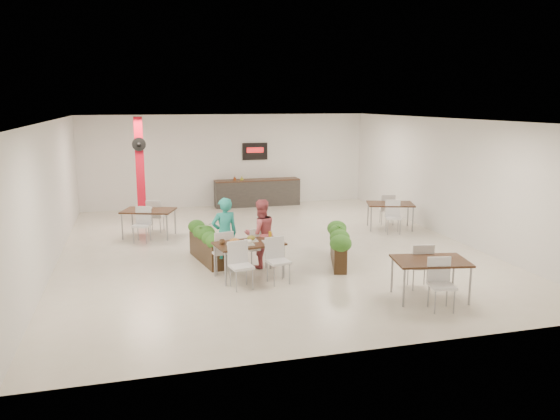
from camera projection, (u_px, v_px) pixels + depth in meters
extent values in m
plane|color=beige|center=(268.00, 248.00, 13.78)|extent=(12.00, 12.00, 0.00)
cube|color=white|center=(227.00, 160.00, 19.15)|extent=(10.00, 0.10, 3.20)
cube|color=white|center=(368.00, 246.00, 7.79)|extent=(10.00, 0.10, 3.20)
cube|color=white|center=(51.00, 194.00, 12.19)|extent=(0.10, 12.00, 3.20)
cube|color=white|center=(447.00, 178.00, 14.75)|extent=(0.10, 12.00, 3.20)
cube|color=white|center=(268.00, 120.00, 13.16)|extent=(10.00, 12.00, 0.04)
cube|color=red|center=(140.00, 171.00, 16.30)|extent=(0.25, 0.25, 3.20)
cylinder|color=black|center=(139.00, 144.00, 15.97)|extent=(0.40, 0.06, 0.40)
sphere|color=black|center=(139.00, 144.00, 15.94)|extent=(0.12, 0.12, 0.12)
cube|color=#2B2826|center=(257.00, 193.00, 19.30)|extent=(3.00, 0.60, 0.90)
cube|color=black|center=(257.00, 180.00, 19.21)|extent=(3.00, 0.62, 0.04)
cube|color=black|center=(255.00, 151.00, 19.31)|extent=(0.90, 0.04, 0.60)
cube|color=red|center=(255.00, 150.00, 19.27)|extent=(0.60, 0.02, 0.18)
imported|color=brown|center=(235.00, 178.00, 18.98)|extent=(0.09, 0.09, 0.19)
imported|color=gold|center=(242.00, 178.00, 19.05)|extent=(0.13, 0.13, 0.17)
cube|color=black|center=(249.00, 244.00, 11.34)|extent=(1.52, 1.02, 0.04)
cylinder|color=gray|center=(226.00, 269.00, 10.85)|extent=(0.04, 0.04, 0.71)
cylinder|color=gray|center=(284.00, 261.00, 11.37)|extent=(0.04, 0.04, 0.71)
cylinder|color=gray|center=(215.00, 260.00, 11.45)|extent=(0.04, 0.04, 0.71)
cylinder|color=gray|center=(270.00, 253.00, 11.98)|extent=(0.04, 0.04, 0.71)
cube|color=white|center=(222.00, 252.00, 11.76)|extent=(0.48, 0.48, 0.05)
cube|color=white|center=(224.00, 242.00, 11.55)|extent=(0.42, 0.11, 0.45)
cylinder|color=gray|center=(227.00, 259.00, 12.03)|extent=(0.02, 0.02, 0.43)
cylinder|color=gray|center=(212.00, 261.00, 11.89)|extent=(0.02, 0.02, 0.43)
cylinder|color=gray|center=(232.00, 263.00, 11.73)|extent=(0.02, 0.02, 0.43)
cylinder|color=gray|center=(217.00, 265.00, 11.59)|extent=(0.02, 0.02, 0.43)
cube|color=white|center=(256.00, 248.00, 12.09)|extent=(0.48, 0.48, 0.05)
cube|color=white|center=(259.00, 239.00, 11.87)|extent=(0.42, 0.11, 0.45)
cylinder|color=gray|center=(260.00, 255.00, 12.36)|extent=(0.02, 0.02, 0.43)
cylinder|color=gray|center=(246.00, 257.00, 12.22)|extent=(0.02, 0.02, 0.43)
cylinder|color=gray|center=(266.00, 259.00, 12.06)|extent=(0.02, 0.02, 0.43)
cylinder|color=gray|center=(252.00, 261.00, 11.92)|extent=(0.02, 0.02, 0.43)
cube|color=white|center=(241.00, 267.00, 10.70)|extent=(0.48, 0.48, 0.05)
cube|color=white|center=(238.00, 252.00, 10.82)|extent=(0.42, 0.11, 0.45)
cylinder|color=gray|center=(236.00, 282.00, 10.52)|extent=(0.02, 0.02, 0.43)
cylinder|color=gray|center=(253.00, 279.00, 10.66)|extent=(0.02, 0.02, 0.43)
cylinder|color=gray|center=(230.00, 277.00, 10.82)|extent=(0.02, 0.02, 0.43)
cylinder|color=gray|center=(246.00, 275.00, 10.96)|extent=(0.02, 0.02, 0.43)
cube|color=white|center=(278.00, 262.00, 11.02)|extent=(0.48, 0.48, 0.05)
cube|color=white|center=(275.00, 248.00, 11.15)|extent=(0.42, 0.11, 0.45)
cylinder|color=gray|center=(274.00, 276.00, 10.85)|extent=(0.02, 0.02, 0.43)
cylinder|color=gray|center=(290.00, 274.00, 10.99)|extent=(0.02, 0.02, 0.43)
cylinder|color=gray|center=(267.00, 272.00, 11.15)|extent=(0.02, 0.02, 0.43)
cylinder|color=gray|center=(282.00, 269.00, 11.29)|extent=(0.02, 0.02, 0.43)
cube|color=white|center=(235.00, 245.00, 11.10)|extent=(0.35, 0.35, 0.01)
ellipsoid|color=#975725|center=(235.00, 242.00, 11.09)|extent=(0.22, 0.22, 0.13)
cube|color=white|center=(251.00, 240.00, 11.48)|extent=(0.30, 0.30, 0.01)
ellipsoid|color=orange|center=(251.00, 238.00, 11.47)|extent=(0.18, 0.18, 0.11)
cube|color=white|center=(269.00, 242.00, 11.39)|extent=(0.30, 0.30, 0.01)
ellipsoid|color=#532210|center=(269.00, 239.00, 11.38)|extent=(0.16, 0.16, 0.10)
cube|color=white|center=(250.00, 245.00, 11.15)|extent=(0.21, 0.21, 0.01)
ellipsoid|color=white|center=(250.00, 242.00, 11.14)|extent=(0.12, 0.12, 0.07)
cylinder|color=gold|center=(270.00, 235.00, 11.68)|extent=(0.07, 0.07, 0.15)
imported|color=brown|center=(222.00, 242.00, 11.19)|extent=(0.12, 0.12, 0.10)
imported|color=teal|center=(225.00, 234.00, 11.84)|extent=(0.64, 0.48, 1.61)
imported|color=#D8606B|center=(261.00, 234.00, 12.05)|extent=(0.83, 0.70, 1.53)
cube|color=black|center=(206.00, 250.00, 12.54)|extent=(0.58, 1.71, 0.56)
ellipsoid|color=#255719|center=(215.00, 240.00, 11.84)|extent=(0.40, 0.40, 0.32)
ellipsoid|color=#255719|center=(210.00, 236.00, 12.15)|extent=(0.40, 0.40, 0.32)
ellipsoid|color=#255719|center=(205.00, 233.00, 12.46)|extent=(0.40, 0.40, 0.32)
ellipsoid|color=#255719|center=(201.00, 230.00, 12.77)|extent=(0.40, 0.40, 0.32)
ellipsoid|color=#255719|center=(197.00, 227.00, 13.07)|extent=(0.40, 0.40, 0.32)
imported|color=#255719|center=(205.00, 230.00, 12.45)|extent=(0.33, 0.29, 0.37)
cube|color=black|center=(338.00, 252.00, 12.38)|extent=(0.76, 1.66, 0.55)
ellipsoid|color=#255719|center=(341.00, 243.00, 11.64)|extent=(0.40, 0.40, 0.32)
ellipsoid|color=#255719|center=(340.00, 239.00, 11.98)|extent=(0.40, 0.40, 0.32)
ellipsoid|color=#255719|center=(339.00, 235.00, 12.31)|extent=(0.40, 0.40, 0.32)
ellipsoid|color=#255719|center=(338.00, 232.00, 12.64)|extent=(0.40, 0.40, 0.32)
ellipsoid|color=#255719|center=(337.00, 228.00, 12.97)|extent=(0.40, 0.40, 0.32)
imported|color=#255719|center=(339.00, 233.00, 12.30)|extent=(0.20, 0.20, 0.36)
cube|color=black|center=(149.00, 211.00, 14.78)|extent=(1.57, 1.30, 0.04)
cylinder|color=gray|center=(122.00, 227.00, 14.53)|extent=(0.04, 0.04, 0.71)
cylinder|color=gray|center=(167.00, 228.00, 14.42)|extent=(0.04, 0.04, 0.71)
cylinder|color=gray|center=(132.00, 221.00, 15.29)|extent=(0.04, 0.04, 0.71)
cylinder|color=gray|center=(175.00, 221.00, 15.18)|extent=(0.04, 0.04, 0.71)
cube|color=white|center=(156.00, 216.00, 15.42)|extent=(0.54, 0.54, 0.05)
cube|color=white|center=(153.00, 209.00, 15.19)|extent=(0.41, 0.18, 0.45)
cylinder|color=gray|center=(164.00, 223.00, 15.62)|extent=(0.02, 0.02, 0.43)
cylinder|color=gray|center=(152.00, 223.00, 15.65)|extent=(0.02, 0.02, 0.43)
cylinder|color=gray|center=(160.00, 226.00, 15.29)|extent=(0.02, 0.02, 0.43)
cylinder|color=gray|center=(148.00, 225.00, 15.32)|extent=(0.02, 0.02, 0.43)
cube|color=white|center=(142.00, 225.00, 14.25)|extent=(0.54, 0.54, 0.05)
cube|color=white|center=(144.00, 215.00, 14.39)|extent=(0.41, 0.18, 0.45)
cylinder|color=gray|center=(134.00, 236.00, 14.15)|extent=(0.02, 0.02, 0.43)
cylinder|color=gray|center=(146.00, 236.00, 14.12)|extent=(0.02, 0.02, 0.43)
cylinder|color=gray|center=(138.00, 233.00, 14.48)|extent=(0.02, 0.02, 0.43)
cylinder|color=gray|center=(150.00, 233.00, 14.45)|extent=(0.02, 0.02, 0.43)
imported|color=white|center=(148.00, 209.00, 14.77)|extent=(0.22, 0.22, 0.05)
cube|color=black|center=(390.00, 204.00, 15.73)|extent=(1.50, 1.22, 0.04)
cylinder|color=gray|center=(371.00, 219.00, 15.46)|extent=(0.04, 0.04, 0.71)
cylinder|color=gray|center=(413.00, 220.00, 15.42)|extent=(0.04, 0.04, 0.71)
cylinder|color=gray|center=(368.00, 214.00, 16.19)|extent=(0.04, 0.04, 0.71)
cylinder|color=gray|center=(408.00, 214.00, 16.15)|extent=(0.04, 0.04, 0.71)
cube|color=white|center=(387.00, 209.00, 16.37)|extent=(0.53, 0.53, 0.05)
cube|color=white|center=(388.00, 202.00, 16.14)|extent=(0.41, 0.16, 0.45)
cylinder|color=gray|center=(391.00, 216.00, 16.58)|extent=(0.02, 0.02, 0.43)
cylinder|color=gray|center=(380.00, 216.00, 16.59)|extent=(0.02, 0.02, 0.43)
cylinder|color=gray|center=(393.00, 218.00, 16.25)|extent=(0.02, 0.02, 0.43)
cylinder|color=gray|center=(382.00, 218.00, 16.26)|extent=(0.02, 0.02, 0.43)
cube|color=white|center=(393.00, 218.00, 15.20)|extent=(0.53, 0.53, 0.05)
cube|color=white|center=(393.00, 208.00, 15.34)|extent=(0.41, 0.16, 0.45)
cylinder|color=gray|center=(388.00, 227.00, 15.08)|extent=(0.02, 0.02, 0.43)
cylinder|color=gray|center=(400.00, 227.00, 15.07)|extent=(0.02, 0.02, 0.43)
cylinder|color=gray|center=(386.00, 225.00, 15.42)|extent=(0.02, 0.02, 0.43)
cylinder|color=gray|center=(398.00, 225.00, 15.40)|extent=(0.02, 0.02, 0.43)
imported|color=white|center=(390.00, 202.00, 15.72)|extent=(0.22, 0.22, 0.05)
cube|color=black|center=(431.00, 261.00, 10.11)|extent=(1.48, 1.13, 0.04)
cylinder|color=gray|center=(404.00, 288.00, 9.76)|extent=(0.04, 0.04, 0.71)
cylinder|color=gray|center=(470.00, 286.00, 9.85)|extent=(0.04, 0.04, 0.71)
cylinder|color=gray|center=(392.00, 275.00, 10.51)|extent=(0.04, 0.04, 0.71)
cylinder|color=gray|center=(453.00, 273.00, 10.60)|extent=(0.04, 0.04, 0.71)
cube|color=white|center=(419.00, 266.00, 10.75)|extent=(0.49, 0.49, 0.05)
cube|color=white|center=(423.00, 256.00, 10.51)|extent=(0.42, 0.12, 0.45)
cylinder|color=gray|center=(424.00, 274.00, 10.97)|extent=(0.02, 0.02, 0.43)
cylinder|color=gray|center=(408.00, 275.00, 10.95)|extent=(0.02, 0.02, 0.43)
cylinder|color=gray|center=(430.00, 280.00, 10.64)|extent=(0.02, 0.02, 0.43)
cylinder|color=gray|center=(413.00, 280.00, 10.61)|extent=(0.02, 0.02, 0.43)
cube|color=white|center=(442.00, 286.00, 9.57)|extent=(0.49, 0.49, 0.05)
cube|color=white|center=(439.00, 269.00, 9.71)|extent=(0.42, 0.12, 0.45)
cylinder|color=gray|center=(435.00, 302.00, 9.44)|extent=(0.02, 0.02, 0.43)
cylinder|color=gray|center=(454.00, 302.00, 9.47)|extent=(0.02, 0.02, 0.43)
cylinder|color=gray|center=(428.00, 296.00, 9.77)|extent=(0.02, 0.02, 0.43)
cylinder|color=gray|center=(447.00, 295.00, 9.80)|extent=(0.02, 0.02, 0.43)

